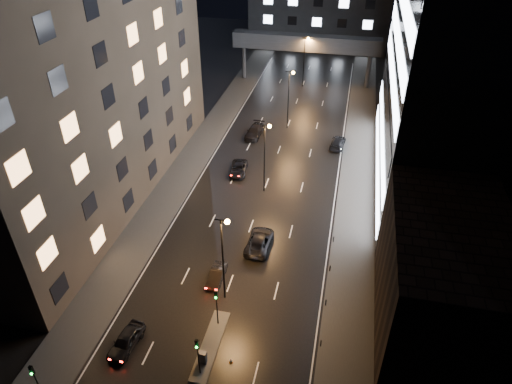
# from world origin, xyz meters

# --- Properties ---
(ground) EXTENTS (160.00, 160.00, 0.00)m
(ground) POSITION_xyz_m (0.00, 40.00, 0.00)
(ground) COLOR black
(ground) RESTS_ON ground
(sidewalk_left) EXTENTS (5.00, 110.00, 0.15)m
(sidewalk_left) POSITION_xyz_m (-12.50, 35.00, 0.07)
(sidewalk_left) COLOR #383533
(sidewalk_left) RESTS_ON ground
(sidewalk_right) EXTENTS (5.00, 110.00, 0.15)m
(sidewalk_right) POSITION_xyz_m (12.50, 35.00, 0.07)
(sidewalk_right) COLOR #383533
(sidewalk_right) RESTS_ON ground
(building_left) EXTENTS (15.00, 48.00, 40.00)m
(building_left) POSITION_xyz_m (-22.50, 24.00, 20.00)
(building_left) COLOR #2D2319
(building_left) RESTS_ON ground
(building_right_low) EXTENTS (10.00, 18.00, 12.00)m
(building_right_low) POSITION_xyz_m (20.00, 9.00, 6.00)
(building_right_low) COLOR black
(building_right_low) RESTS_ON ground
(building_right_glass) EXTENTS (20.00, 36.00, 45.00)m
(building_right_glass) POSITION_xyz_m (25.00, 36.00, 22.50)
(building_right_glass) COLOR black
(building_right_glass) RESTS_ON ground
(skybridge) EXTENTS (30.00, 3.00, 10.00)m
(skybridge) POSITION_xyz_m (0.00, 70.00, 8.34)
(skybridge) COLOR #333335
(skybridge) RESTS_ON ground
(median_island) EXTENTS (1.60, 8.00, 0.15)m
(median_island) POSITION_xyz_m (0.30, 2.00, 0.07)
(median_island) COLOR #383533
(median_island) RESTS_ON ground
(traffic_signal_near) EXTENTS (0.28, 0.34, 4.40)m
(traffic_signal_near) POSITION_xyz_m (0.30, 4.49, 3.09)
(traffic_signal_near) COLOR black
(traffic_signal_near) RESTS_ON median_island
(traffic_signal_far) EXTENTS (0.28, 0.34, 4.40)m
(traffic_signal_far) POSITION_xyz_m (0.30, -1.01, 3.09)
(traffic_signal_far) COLOR black
(traffic_signal_far) RESTS_ON median_island
(traffic_signal_corner) EXTENTS (0.28, 0.34, 4.40)m
(traffic_signal_corner) POSITION_xyz_m (-11.50, -6.01, 2.94)
(traffic_signal_corner) COLOR black
(traffic_signal_corner) RESTS_ON ground
(bollard_row) EXTENTS (0.12, 25.12, 0.90)m
(bollard_row) POSITION_xyz_m (10.20, 6.50, 0.45)
(bollard_row) COLOR black
(bollard_row) RESTS_ON ground
(streetlight_near) EXTENTS (1.45, 0.50, 10.15)m
(streetlight_near) POSITION_xyz_m (0.16, 8.00, 6.50)
(streetlight_near) COLOR black
(streetlight_near) RESTS_ON ground
(streetlight_mid_a) EXTENTS (1.45, 0.50, 10.15)m
(streetlight_mid_a) POSITION_xyz_m (0.16, 28.00, 6.50)
(streetlight_mid_a) COLOR black
(streetlight_mid_a) RESTS_ON ground
(streetlight_mid_b) EXTENTS (1.45, 0.50, 10.15)m
(streetlight_mid_b) POSITION_xyz_m (0.16, 48.00, 6.50)
(streetlight_mid_b) COLOR black
(streetlight_mid_b) RESTS_ON ground
(streetlight_far) EXTENTS (1.45, 0.50, 10.15)m
(streetlight_far) POSITION_xyz_m (0.16, 68.00, 6.50)
(streetlight_far) COLOR black
(streetlight_far) RESTS_ON ground
(car_away_a) EXTENTS (2.32, 4.71, 1.54)m
(car_away_a) POSITION_xyz_m (-7.15, 0.28, 0.77)
(car_away_a) COLOR black
(car_away_a) RESTS_ON ground
(car_away_b) EXTENTS (1.43, 4.03, 1.32)m
(car_away_b) POSITION_xyz_m (-1.50, 10.20, 0.66)
(car_away_b) COLOR black
(car_away_b) RESTS_ON ground
(car_away_c) EXTENTS (2.83, 5.20, 1.38)m
(car_away_c) POSITION_xyz_m (-4.61, 31.87, 0.69)
(car_away_c) COLOR black
(car_away_c) RESTS_ON ground
(car_away_d) EXTENTS (2.67, 5.82, 1.65)m
(car_away_d) POSITION_xyz_m (-4.87, 43.89, 0.82)
(car_away_d) COLOR black
(car_away_d) RESTS_ON ground
(car_toward_a) EXTENTS (2.78, 5.83, 1.60)m
(car_toward_a) POSITION_xyz_m (1.81, 16.46, 0.80)
(car_toward_a) COLOR black
(car_toward_a) RESTS_ON ground
(car_toward_b) EXTENTS (2.62, 5.30, 1.48)m
(car_toward_b) POSITION_xyz_m (9.00, 43.04, 0.74)
(car_toward_b) COLOR black
(car_toward_b) RESTS_ON ground
(utility_cabinet) EXTENTS (0.75, 0.48, 1.34)m
(utility_cabinet) POSITION_xyz_m (0.22, 0.07, 0.82)
(utility_cabinet) COLOR #545456
(utility_cabinet) RESTS_ON median_island
(cone_a) EXTENTS (0.38, 0.38, 0.49)m
(cone_a) POSITION_xyz_m (2.60, 0.67, 0.25)
(cone_a) COLOR orange
(cone_a) RESTS_ON ground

